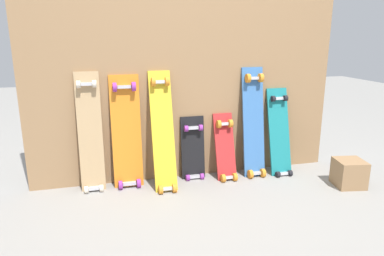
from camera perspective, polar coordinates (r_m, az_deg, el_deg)
The scene contains 10 objects.
ground_plane at distance 2.96m, azimuth -0.35°, elevation -7.96°, with size 12.00×12.00×0.00m, color gray.
plywood_wall_panel at distance 2.81m, azimuth -0.74°, elevation 9.25°, with size 2.48×0.04×1.75m, color #99724C.
skateboard_natural at distance 2.74m, azimuth -16.02°, elevation -1.39°, with size 0.18×0.17×0.96m.
skateboard_orange at distance 2.74m, azimuth -10.47°, elevation -1.25°, with size 0.22×0.17×0.92m.
skateboard_yellow at distance 2.69m, azimuth -4.67°, elevation -1.17°, with size 0.17×0.33×0.95m.
skateboard_black at distance 2.89m, azimuth 0.17°, elevation -3.88°, with size 0.19×0.13×0.58m.
skateboard_red at distance 2.91m, azimuth 5.41°, elevation -3.64°, with size 0.16×0.24×0.59m.
skateboard_blue at distance 2.96m, azimuth 9.91°, elevation 0.30°, with size 0.18×0.23×0.95m.
skateboard_teal at distance 3.07m, azimuth 13.89°, elevation -1.27°, with size 0.18×0.25×0.79m.
wooden_crate at distance 3.03m, azimuth 23.95°, elevation -6.64°, with size 0.21×0.21×0.21m, color #99724C.
Camera 1 is at (-0.68, -2.65, 1.15)m, focal length 33.15 mm.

